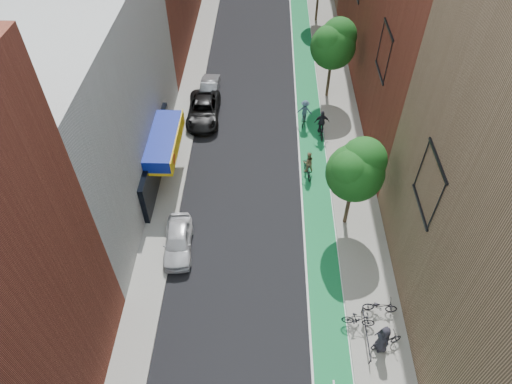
# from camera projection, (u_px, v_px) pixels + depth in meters

# --- Properties ---
(ground) EXTENTS (160.00, 160.00, 0.00)m
(ground) POSITION_uv_depth(u_px,v_px,m) (251.00, 378.00, 22.11)
(ground) COLOR black
(ground) RESTS_ON ground
(bike_lane) EXTENTS (2.00, 68.00, 0.01)m
(bike_lane) POSITION_uv_depth(u_px,v_px,m) (306.00, 83.00, 40.09)
(bike_lane) COLOR #16803C
(bike_lane) RESTS_ON ground
(sidewalk_left) EXTENTS (2.00, 68.00, 0.15)m
(sidewalk_left) POSITION_uv_depth(u_px,v_px,m) (193.00, 81.00, 40.22)
(sidewalk_left) COLOR gray
(sidewalk_left) RESTS_ON ground
(sidewalk_right) EXTENTS (3.00, 68.00, 0.15)m
(sidewalk_right) POSITION_uv_depth(u_px,v_px,m) (335.00, 83.00, 40.00)
(sidewalk_right) COLOR gray
(sidewalk_right) RESTS_ON ground
(building_left_white) EXTENTS (8.00, 20.00, 12.00)m
(building_left_white) POSITION_uv_depth(u_px,v_px,m) (77.00, 103.00, 27.72)
(building_left_white) COLOR silver
(building_left_white) RESTS_ON ground
(tree_near) EXTENTS (3.40, 3.36, 6.42)m
(tree_near) POSITION_uv_depth(u_px,v_px,m) (357.00, 169.00, 25.62)
(tree_near) COLOR #332619
(tree_near) RESTS_ON ground
(tree_mid) EXTENTS (3.55, 3.53, 6.74)m
(tree_mid) POSITION_uv_depth(u_px,v_px,m) (334.00, 43.00, 35.18)
(tree_mid) COLOR #332619
(tree_mid) RESTS_ON ground
(parked_car_white) EXTENTS (1.96, 4.19, 1.39)m
(parked_car_white) POSITION_uv_depth(u_px,v_px,m) (178.00, 241.00, 27.07)
(parked_car_white) COLOR silver
(parked_car_white) RESTS_ON ground
(parked_car_black) EXTENTS (2.61, 5.41, 1.49)m
(parked_car_black) POSITION_uv_depth(u_px,v_px,m) (203.00, 110.00, 36.06)
(parked_car_black) COLOR black
(parked_car_black) RESTS_ON ground
(parked_car_silver) EXTENTS (1.55, 4.12, 1.34)m
(parked_car_silver) POSITION_uv_depth(u_px,v_px,m) (209.00, 90.00, 38.20)
(parked_car_silver) COLOR gray
(parked_car_silver) RESTS_ON ground
(cyclist_lane_near) EXTENTS (0.87, 1.91, 1.94)m
(cyclist_lane_near) POSITION_uv_depth(u_px,v_px,m) (308.00, 166.00, 31.45)
(cyclist_lane_near) COLOR black
(cyclist_lane_near) RESTS_ON ground
(cyclist_lane_mid) EXTENTS (1.14, 1.66, 2.24)m
(cyclist_lane_mid) POSITION_uv_depth(u_px,v_px,m) (321.00, 126.00, 34.38)
(cyclist_lane_mid) COLOR black
(cyclist_lane_mid) RESTS_ON ground
(cyclist_lane_far) EXTENTS (1.25, 1.66, 2.11)m
(cyclist_lane_far) POSITION_uv_depth(u_px,v_px,m) (305.00, 113.00, 35.39)
(cyclist_lane_far) COLOR black
(cyclist_lane_far) RESTS_ON ground
(parked_bike_near) EXTENTS (1.82, 1.18, 0.91)m
(parked_bike_near) POSITION_uv_depth(u_px,v_px,m) (386.00, 341.00, 22.79)
(parked_bike_near) COLOR black
(parked_bike_near) RESTS_ON sidewalk_right
(parked_bike_mid) EXTENTS (1.77, 0.72, 1.04)m
(parked_bike_mid) POSITION_uv_depth(u_px,v_px,m) (358.00, 320.00, 23.53)
(parked_bike_mid) COLOR black
(parked_bike_mid) RESTS_ON sidewalk_right
(parked_bike_far) EXTENTS (1.87, 0.77, 0.96)m
(parked_bike_far) POSITION_uv_depth(u_px,v_px,m) (380.00, 306.00, 24.13)
(parked_bike_far) COLOR black
(parked_bike_far) RESTS_ON sidewalk_right
(pedestrian) EXTENTS (0.90, 1.08, 1.89)m
(pedestrian) POSITION_uv_depth(u_px,v_px,m) (383.00, 339.00, 22.35)
(pedestrian) COLOR #23212A
(pedestrian) RESTS_ON sidewalk_right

